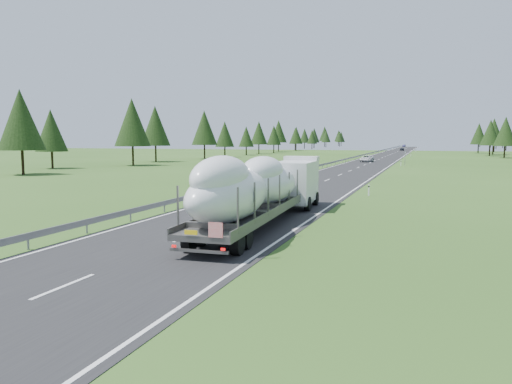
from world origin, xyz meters
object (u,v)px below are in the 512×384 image
(boat_truck, at_px, (261,186))
(distant_van, at_px, (367,159))
(distant_car_dark, at_px, (402,149))
(distant_car_blue, at_px, (404,146))
(highway_sign, at_px, (405,156))

(boat_truck, distance_m, distant_van, 80.35)
(distant_car_dark, relative_size, distant_car_blue, 0.92)
(boat_truck, height_order, distant_van, boat_truck)
(distant_car_dark, bearing_deg, distant_car_blue, 93.07)
(highway_sign, height_order, distant_van, highway_sign)
(distant_car_dark, distance_m, distant_car_blue, 96.81)
(highway_sign, bearing_deg, distant_car_blue, 92.73)
(highway_sign, relative_size, distant_car_dark, 0.70)
(highway_sign, xyz_separation_m, distant_car_dark, (-6.44, 117.24, -1.17))
(distant_van, bearing_deg, distant_car_blue, 93.58)
(highway_sign, height_order, distant_car_dark, highway_sign)
(highway_sign, xyz_separation_m, distant_van, (-8.28, 13.40, -1.11))
(distant_car_blue, bearing_deg, boat_truck, -83.33)
(distant_car_dark, bearing_deg, highway_sign, -86.01)
(distant_van, distance_m, distant_car_blue, 200.58)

